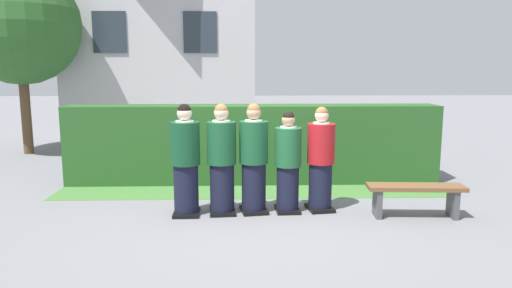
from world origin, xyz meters
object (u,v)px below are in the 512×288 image
Objects in this scene: student_front_row_2 at (254,161)px; wooden_bench at (416,194)px; student_front_row_1 at (222,162)px; student_front_row_3 at (288,164)px; student_in_red_blazer at (321,162)px; student_front_row_0 at (186,163)px.

wooden_bench is at bearing -7.92° from student_front_row_2.
student_front_row_1 reaches higher than wooden_bench.
student_front_row_2 is (0.48, 0.05, 0.00)m from student_front_row_1.
student_front_row_2 reaches higher than student_front_row_3.
student_in_red_blazer is (1.02, 0.06, -0.03)m from student_front_row_2.
student_front_row_1 is 1.00m from student_front_row_3.
student_front_row_1 reaches higher than student_front_row_3.
student_in_red_blazer is at bearing 4.18° from student_front_row_1.
student_front_row_3 is (0.52, 0.01, -0.06)m from student_front_row_2.
student_front_row_0 is 1.08× the size of student_front_row_3.
student_front_row_0 is 1.00× the size of student_front_row_1.
student_in_red_blazer is at bearing 3.58° from student_front_row_2.
student_front_row_2 is at bearing 5.47° from student_front_row_1.
student_front_row_1 is 1.51m from student_in_red_blazer.
student_front_row_2 reaches higher than wooden_bench.
student_in_red_blazer reaches higher than wooden_bench.
student_front_row_1 is 1.17× the size of wooden_bench.
student_front_row_1 is at bearing -175.82° from student_in_red_blazer.
student_in_red_blazer is (2.03, 0.17, -0.03)m from student_front_row_0.
student_front_row_1 is at bearing -177.07° from student_front_row_3.
wooden_bench is at bearing -16.34° from student_in_red_blazer.
student_front_row_1 is 1.08× the size of student_front_row_3.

